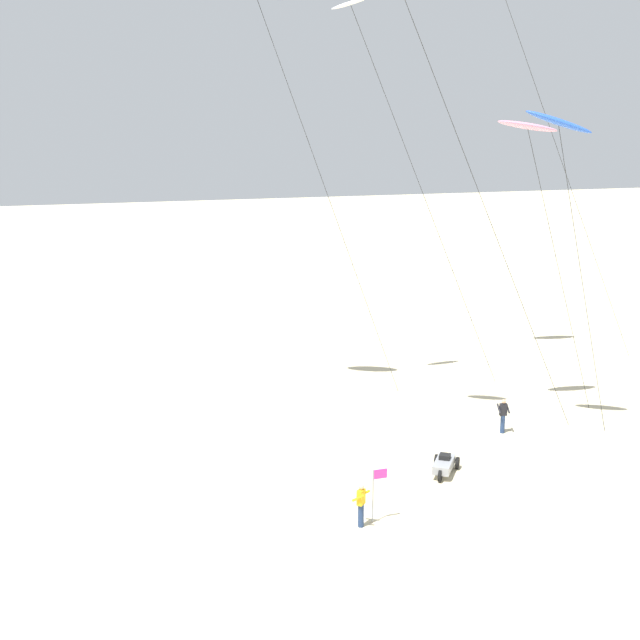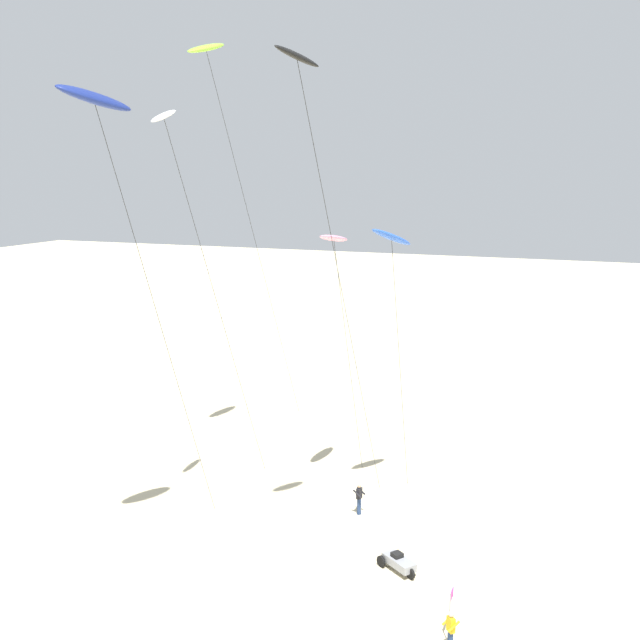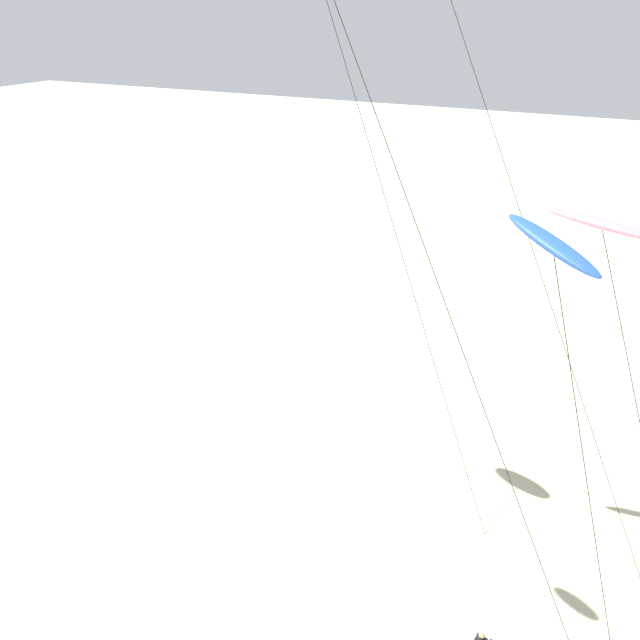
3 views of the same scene
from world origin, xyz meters
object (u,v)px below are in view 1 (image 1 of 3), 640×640
at_px(kite_flyer_nearest, 503,415).
at_px(kite_flyer_middle, 361,504).
at_px(marker_flag, 377,485).
at_px(beach_buggy, 444,464).
at_px(kite_white, 356,18).
at_px(kite_pink, 528,128).
at_px(kite_blue, 559,124).

relative_size(kite_flyer_nearest, kite_flyer_middle, 1.00).
bearing_deg(marker_flag, kite_flyer_middle, -167.14).
distance_m(kite_flyer_nearest, beach_buggy, 5.87).
xyz_separation_m(beach_buggy, marker_flag, (-4.34, -3.20, 1.06)).
xyz_separation_m(kite_white, marker_flag, (-4.37, -14.34, -17.88)).
height_order(kite_flyer_middle, beach_buggy, kite_flyer_middle).
bearing_deg(kite_white, beach_buggy, -90.12).
xyz_separation_m(kite_pink, kite_flyer_middle, (-11.55, -8.85, -13.23)).
xyz_separation_m(kite_pink, beach_buggy, (-6.53, -5.50, -13.70)).
distance_m(kite_blue, beach_buggy, 15.30).
bearing_deg(kite_flyer_nearest, kite_pink, 49.55).
height_order(kite_flyer_nearest, beach_buggy, kite_flyer_nearest).
distance_m(kite_white, marker_flag, 23.33).
bearing_deg(kite_flyer_nearest, kite_white, 121.45).
bearing_deg(kite_flyer_middle, kite_pink, 37.48).
distance_m(kite_white, beach_buggy, 21.97).
height_order(kite_pink, kite_flyer_middle, kite_pink).
relative_size(beach_buggy, marker_flag, 0.95).
relative_size(kite_blue, marker_flag, 7.15).
distance_m(kite_blue, kite_flyer_nearest, 13.52).
bearing_deg(kite_pink, kite_white, 139.11).
xyz_separation_m(kite_flyer_nearest, marker_flag, (-9.09, -6.61, 0.60)).
bearing_deg(beach_buggy, kite_white, 89.88).
xyz_separation_m(kite_blue, beach_buggy, (-6.03, -2.27, -13.88)).
bearing_deg(kite_pink, kite_flyer_middle, -142.52).
relative_size(kite_pink, kite_blue, 0.97).
distance_m(kite_white, kite_flyer_middle, 24.01).
xyz_separation_m(kite_pink, kite_white, (-6.51, 5.64, 5.24)).
height_order(kite_flyer_nearest, marker_flag, marker_flag).
bearing_deg(kite_flyer_nearest, beach_buggy, -144.33).
xyz_separation_m(kite_white, kite_flyer_nearest, (4.73, -7.73, -18.47)).
bearing_deg(kite_white, kite_pink, -40.89).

